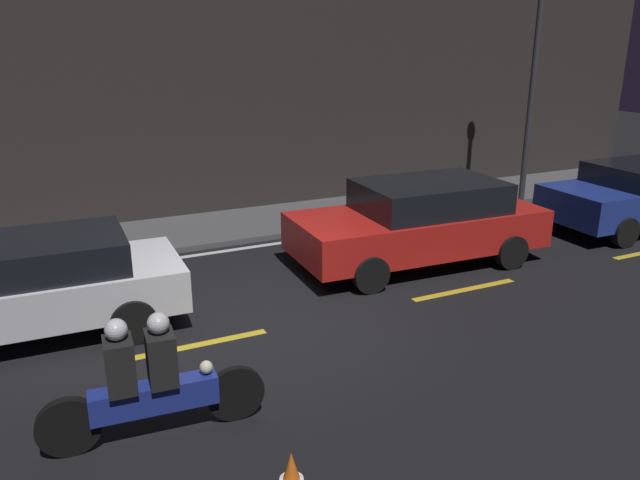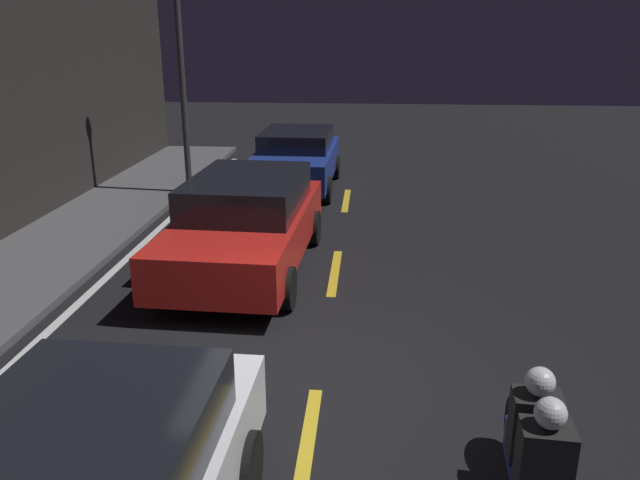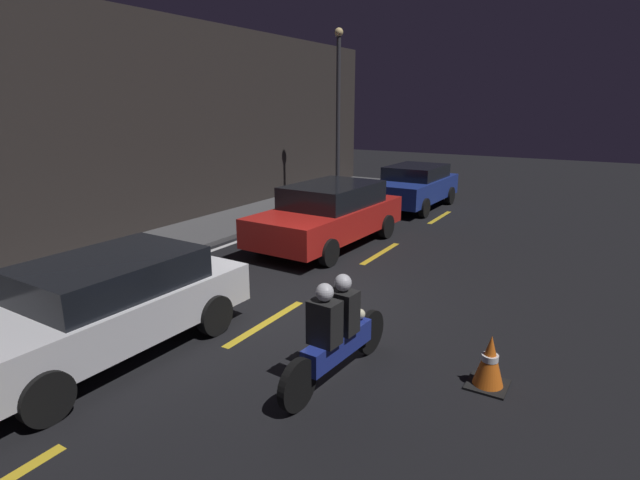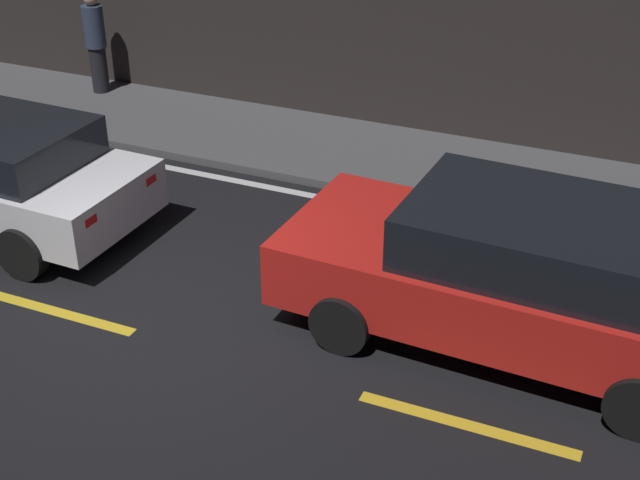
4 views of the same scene
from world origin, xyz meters
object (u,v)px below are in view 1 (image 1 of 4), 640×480
(sedan_blue, at_px, (638,194))
(motorcycle, at_px, (147,382))
(sedan_white, at_px, (27,285))
(taxi_red, at_px, (420,221))
(street_lamp, at_px, (534,70))

(sedan_blue, relative_size, motorcycle, 1.78)
(sedan_white, distance_m, sedan_blue, 11.99)
(sedan_white, relative_size, taxi_red, 0.92)
(sedan_blue, xyz_separation_m, motorcycle, (-10.98, -3.06, -0.11))
(sedan_white, relative_size, sedan_blue, 1.04)
(sedan_white, distance_m, taxi_red, 6.51)
(sedan_white, height_order, motorcycle, motorcycle)
(sedan_blue, bearing_deg, sedan_white, 0.99)
(taxi_red, bearing_deg, motorcycle, 32.84)
(taxi_red, height_order, sedan_blue, taxi_red)
(taxi_red, distance_m, street_lamp, 5.60)
(motorcycle, bearing_deg, street_lamp, 33.10)
(sedan_blue, xyz_separation_m, street_lamp, (-0.97, 2.42, 2.48))
(sedan_white, xyz_separation_m, sedan_blue, (11.99, -0.04, 0.02))
(motorcycle, bearing_deg, taxi_red, 34.83)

